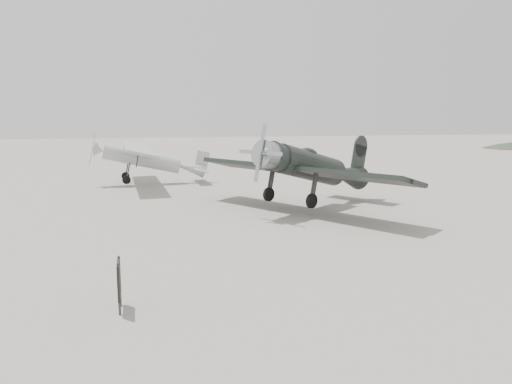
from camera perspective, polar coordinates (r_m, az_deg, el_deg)
ground at (r=16.11m, az=7.64°, el=-6.78°), size 160.00×160.00×0.00m
lowwing_monoplane at (r=23.07m, az=6.65°, el=2.79°), size 8.97×10.33×3.59m
highwing_monoplane at (r=31.66m, az=-12.38°, el=4.06°), size 7.08×9.98×2.83m
sign_board at (r=11.59m, az=-15.39°, el=-9.68°), size 0.07×0.81×1.17m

